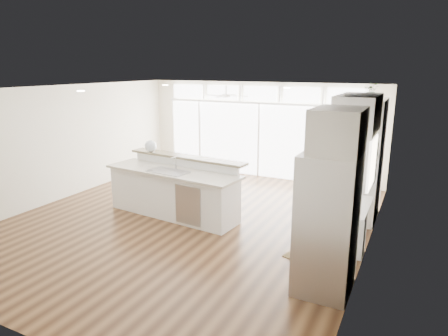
% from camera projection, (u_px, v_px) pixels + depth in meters
% --- Properties ---
extents(floor, '(7.00, 8.00, 0.02)m').
position_uv_depth(floor, '(188.00, 221.00, 8.31)').
color(floor, '#3F2513').
rests_on(floor, ground).
extents(ceiling, '(7.00, 8.00, 0.02)m').
position_uv_depth(ceiling, '(185.00, 89.00, 7.64)').
color(ceiling, silver).
rests_on(ceiling, wall_back).
extents(wall_back, '(7.00, 0.04, 2.70)m').
position_uv_depth(wall_back, '(260.00, 130.00, 11.44)').
color(wall_back, white).
rests_on(wall_back, floor).
extents(wall_front, '(7.00, 0.04, 2.70)m').
position_uv_depth(wall_front, '(0.00, 228.00, 4.50)').
color(wall_front, white).
rests_on(wall_front, floor).
extents(wall_left, '(0.04, 8.00, 2.70)m').
position_uv_depth(wall_left, '(61.00, 143.00, 9.48)').
color(wall_left, white).
rests_on(wall_left, floor).
extents(wall_right, '(0.04, 8.00, 2.70)m').
position_uv_depth(wall_right, '(371.00, 179.00, 6.46)').
color(wall_right, white).
rests_on(wall_right, floor).
extents(glass_wall, '(5.80, 0.06, 2.08)m').
position_uv_depth(glass_wall, '(259.00, 141.00, 11.46)').
color(glass_wall, white).
rests_on(glass_wall, wall_back).
extents(transom_row, '(5.90, 0.06, 0.40)m').
position_uv_depth(transom_row, '(260.00, 94.00, 11.14)').
color(transom_row, white).
rests_on(transom_row, wall_back).
extents(desk_window, '(0.04, 0.85, 0.85)m').
position_uv_depth(desk_window, '(372.00, 163.00, 6.69)').
color(desk_window, silver).
rests_on(desk_window, wall_right).
extents(ceiling_fan, '(1.16, 1.16, 0.32)m').
position_uv_depth(ceiling_fan, '(226.00, 92.00, 10.34)').
color(ceiling_fan, white).
rests_on(ceiling_fan, ceiling).
extents(recessed_lights, '(3.40, 3.00, 0.02)m').
position_uv_depth(recessed_lights, '(191.00, 89.00, 7.82)').
color(recessed_lights, white).
rests_on(recessed_lights, ceiling).
extents(oven_cabinet, '(0.64, 1.20, 2.50)m').
position_uv_depth(oven_cabinet, '(365.00, 160.00, 8.19)').
color(oven_cabinet, white).
rests_on(oven_cabinet, floor).
extents(desk_nook, '(0.72, 1.30, 0.76)m').
position_uv_depth(desk_nook, '(346.00, 224.00, 7.12)').
color(desk_nook, white).
rests_on(desk_nook, floor).
extents(upper_cabinets, '(0.64, 1.30, 0.64)m').
position_uv_depth(upper_cabinets, '(358.00, 114.00, 6.62)').
color(upper_cabinets, white).
rests_on(upper_cabinets, wall_right).
extents(refrigerator, '(0.76, 0.90, 2.00)m').
position_uv_depth(refrigerator, '(327.00, 223.00, 5.54)').
color(refrigerator, '#A9A9AD').
rests_on(refrigerator, floor).
extents(fridge_cabinet, '(0.64, 0.90, 0.60)m').
position_uv_depth(fridge_cabinet, '(338.00, 131.00, 5.20)').
color(fridge_cabinet, white).
rests_on(fridge_cabinet, wall_right).
extents(framed_photos, '(0.06, 0.22, 0.80)m').
position_uv_depth(framed_photos, '(375.00, 164.00, 7.26)').
color(framed_photos, black).
rests_on(framed_photos, wall_right).
extents(kitchen_island, '(3.17, 1.46, 1.22)m').
position_uv_depth(kitchen_island, '(173.00, 188.00, 8.48)').
color(kitchen_island, white).
rests_on(kitchen_island, floor).
extents(rug, '(1.15, 0.96, 0.01)m').
position_uv_depth(rug, '(319.00, 258.00, 6.67)').
color(rug, '#352611').
rests_on(rug, floor).
extents(office_chair, '(0.50, 0.46, 0.91)m').
position_uv_depth(office_chair, '(313.00, 207.00, 7.79)').
color(office_chair, black).
rests_on(office_chair, floor).
extents(fishbowl, '(0.32, 0.32, 0.27)m').
position_uv_depth(fishbowl, '(151.00, 146.00, 9.12)').
color(fishbowl, silver).
rests_on(fishbowl, kitchen_island).
extents(monitor, '(0.10, 0.49, 0.41)m').
position_uv_depth(monitor, '(344.00, 193.00, 7.01)').
color(monitor, black).
rests_on(monitor, desk_nook).
extents(keyboard, '(0.15, 0.30, 0.01)m').
position_uv_depth(keyboard, '(334.00, 202.00, 7.13)').
color(keyboard, silver).
rests_on(keyboard, desk_nook).
extents(potted_plant, '(0.31, 0.34, 0.24)m').
position_uv_depth(potted_plant, '(371.00, 92.00, 7.85)').
color(potted_plant, '#275625').
rests_on(potted_plant, oven_cabinet).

